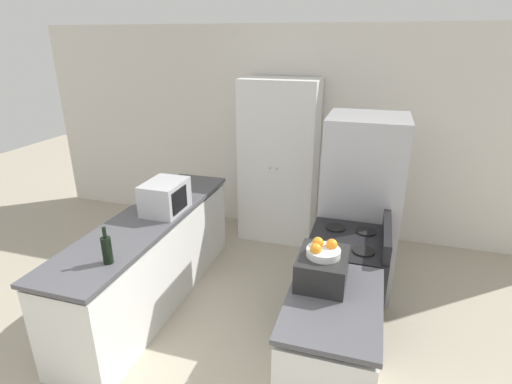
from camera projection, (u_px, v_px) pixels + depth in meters
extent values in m
cube|color=silver|center=(291.00, 133.00, 5.11)|extent=(7.00, 0.06, 2.60)
cube|color=silver|center=(152.00, 262.00, 3.87)|extent=(0.58, 2.41, 0.81)
cube|color=#4C4C51|center=(148.00, 219.00, 3.70)|extent=(0.60, 2.46, 0.04)
cube|color=silver|center=(329.00, 359.00, 2.70)|extent=(0.58, 0.92, 0.81)
cube|color=#4C4C51|center=(334.00, 302.00, 2.53)|extent=(0.60, 0.94, 0.04)
cube|color=silver|center=(279.00, 162.00, 4.94)|extent=(0.92, 0.54, 2.00)
sphere|color=#B2B2B7|center=(270.00, 168.00, 4.70)|extent=(0.03, 0.03, 0.03)
sphere|color=#B2B2B7|center=(277.00, 169.00, 4.68)|extent=(0.03, 0.03, 0.03)
cube|color=black|center=(345.00, 285.00, 3.44)|extent=(0.64, 0.74, 0.88)
cube|color=black|center=(306.00, 289.00, 3.57)|extent=(0.02, 0.65, 0.49)
cube|color=black|center=(387.00, 235.00, 3.18)|extent=(0.06, 0.70, 0.16)
cylinder|color=black|center=(331.00, 246.00, 3.16)|extent=(0.17, 0.17, 0.01)
cylinder|color=black|center=(336.00, 228.00, 3.48)|extent=(0.17, 0.17, 0.01)
cylinder|color=black|center=(364.00, 251.00, 3.09)|extent=(0.17, 0.17, 0.01)
cylinder|color=black|center=(366.00, 231.00, 3.41)|extent=(0.17, 0.17, 0.01)
cube|color=#A3A3A8|center=(360.00, 205.00, 3.96)|extent=(0.74, 0.72, 1.77)
cylinder|color=gray|center=(319.00, 200.00, 3.85)|extent=(0.02, 0.02, 0.97)
cube|color=#B2B2B7|center=(165.00, 197.00, 3.77)|extent=(0.33, 0.44, 0.30)
cube|color=black|center=(180.00, 200.00, 3.69)|extent=(0.01, 0.28, 0.21)
cylinder|color=black|center=(107.00, 250.00, 2.91)|extent=(0.07, 0.07, 0.21)
cylinder|color=black|center=(104.00, 233.00, 2.85)|extent=(0.03, 0.03, 0.09)
cube|color=black|center=(322.00, 268.00, 2.68)|extent=(0.33, 0.40, 0.20)
cube|color=black|center=(298.00, 264.00, 2.73)|extent=(0.01, 0.28, 0.12)
cylinder|color=silver|center=(323.00, 252.00, 2.63)|extent=(0.23, 0.23, 0.05)
sphere|color=orange|center=(332.00, 244.00, 2.64)|extent=(0.08, 0.08, 0.08)
sphere|color=orange|center=(318.00, 242.00, 2.67)|extent=(0.08, 0.08, 0.08)
sphere|color=orange|center=(316.00, 249.00, 2.59)|extent=(0.08, 0.08, 0.08)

